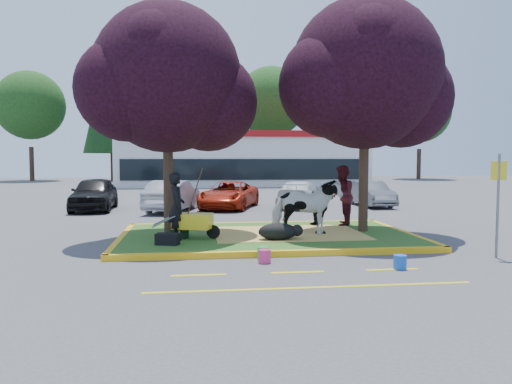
{
  "coord_description": "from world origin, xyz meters",
  "views": [
    {
      "loc": [
        -2.1,
        -13.99,
        2.34
      ],
      "look_at": [
        -0.27,
        0.5,
        1.32
      ],
      "focal_mm": 35.0,
      "sensor_mm": 36.0,
      "label": 1
    }
  ],
  "objects": [
    {
      "name": "fire_lane_stripe_c",
      "position": [
        2.0,
        -4.2,
        0.0
      ],
      "size": [
        1.1,
        0.12,
        0.01
      ],
      "primitive_type": "cube",
      "color": "yellow",
      "rests_on": "ground"
    },
    {
      "name": "fire_lane_long",
      "position": [
        0.0,
        -5.4,
        0.0
      ],
      "size": [
        6.0,
        0.1,
        0.01
      ],
      "primitive_type": "cube",
      "color": "yellow",
      "rests_on": "ground"
    },
    {
      "name": "bucket_pink",
      "position": [
        -0.55,
        -3.22,
        0.15
      ],
      "size": [
        0.32,
        0.32,
        0.3
      ],
      "primitive_type": "cylinder",
      "rotation": [
        0.0,
        0.0,
        -0.18
      ],
      "color": "#DB306C",
      "rests_on": "ground"
    },
    {
      "name": "car_red",
      "position": [
        -0.47,
        8.72,
        0.62
      ],
      "size": [
        3.37,
        4.86,
        1.23
      ],
      "primitive_type": "imported",
      "rotation": [
        0.0,
        0.0,
        -0.33
      ],
      "color": "#A9240E",
      "rests_on": "ground"
    },
    {
      "name": "median_island",
      "position": [
        0.0,
        0.0,
        0.07
      ],
      "size": [
        8.0,
        5.0,
        0.15
      ],
      "primitive_type": "cube",
      "color": "#28591B",
      "rests_on": "ground"
    },
    {
      "name": "sign_post",
      "position": [
        4.88,
        -3.34,
        1.48
      ],
      "size": [
        0.33,
        0.14,
        2.41
      ],
      "rotation": [
        0.0,
        0.0,
        -0.34
      ],
      "color": "slate",
      "rests_on": "ground"
    },
    {
      "name": "retail_building",
      "position": [
        2.0,
        27.98,
        2.25
      ],
      "size": [
        20.4,
        8.4,
        4.4
      ],
      "color": "silver",
      "rests_on": "ground"
    },
    {
      "name": "visitor_a",
      "position": [
        2.62,
        1.43,
        1.11
      ],
      "size": [
        1.04,
        1.15,
        1.93
      ],
      "primitive_type": "imported",
      "rotation": [
        0.0,
        0.0,
        -1.98
      ],
      "color": "#46141C",
      "rests_on": "median_island"
    },
    {
      "name": "fire_lane_stripe_a",
      "position": [
        -2.0,
        -4.2,
        0.0
      ],
      "size": [
        1.1,
        0.12,
        0.01
      ],
      "primitive_type": "cube",
      "color": "yellow",
      "rests_on": "ground"
    },
    {
      "name": "curb_near",
      "position": [
        0.0,
        -2.58,
        0.07
      ],
      "size": [
        8.3,
        0.16,
        0.15
      ],
      "primitive_type": "cube",
      "color": "yellow",
      "rests_on": "ground"
    },
    {
      "name": "bucket_green",
      "position": [
        -0.52,
        -2.8,
        0.14
      ],
      "size": [
        0.35,
        0.35,
        0.28
      ],
      "primitive_type": "cylinder",
      "rotation": [
        0.0,
        0.0,
        0.4
      ],
      "color": "green",
      "rests_on": "ground"
    },
    {
      "name": "tree_purple_left",
      "position": [
        -2.78,
        0.38,
        4.36
      ],
      "size": [
        5.06,
        4.2,
        6.51
      ],
      "color": "black",
      "rests_on": "median_island"
    },
    {
      "name": "car_black",
      "position": [
        -6.44,
        8.67,
        0.73
      ],
      "size": [
        1.85,
        4.34,
        1.46
      ],
      "primitive_type": "imported",
      "rotation": [
        0.0,
        0.0,
        0.03
      ],
      "color": "black",
      "rests_on": "ground"
    },
    {
      "name": "car_silver",
      "position": [
        -2.98,
        7.77,
        0.67
      ],
      "size": [
        2.45,
        4.31,
        1.34
      ],
      "primitive_type": "imported",
      "rotation": [
        0.0,
        0.0,
        2.87
      ],
      "color": "#9A9BA1",
      "rests_on": "ground"
    },
    {
      "name": "bucket_blue",
      "position": [
        2.18,
        -4.17,
        0.15
      ],
      "size": [
        0.36,
        0.36,
        0.3
      ],
      "primitive_type": "cylinder",
      "rotation": [
        0.0,
        0.0,
        0.4
      ],
      "color": "blue",
      "rests_on": "ground"
    },
    {
      "name": "wheelbarrow",
      "position": [
        -2.11,
        -0.64,
        0.62
      ],
      "size": [
        1.81,
        0.87,
        0.68
      ],
      "rotation": [
        0.0,
        0.0,
        -0.3
      ],
      "color": "black",
      "rests_on": "median_island"
    },
    {
      "name": "ground",
      "position": [
        0.0,
        0.0,
        0.0
      ],
      "size": [
        90.0,
        90.0,
        0.0
      ],
      "primitive_type": "plane",
      "color": "#424244",
      "rests_on": "ground"
    },
    {
      "name": "visitor_b",
      "position": [
        1.78,
        1.62,
        0.72
      ],
      "size": [
        0.33,
        0.68,
        1.13
      ],
      "primitive_type": "imported",
      "rotation": [
        0.0,
        0.0,
        -1.49
      ],
      "color": "black",
      "rests_on": "median_island"
    },
    {
      "name": "cow",
      "position": [
        1.01,
        -0.5,
        0.94
      ],
      "size": [
        1.91,
        0.92,
        1.59
      ],
      "primitive_type": "imported",
      "rotation": [
        0.0,
        0.0,
        1.54
      ],
      "color": "white",
      "rests_on": "median_island"
    },
    {
      "name": "curb_far",
      "position": [
        0.0,
        2.58,
        0.07
      ],
      "size": [
        8.3,
        0.16,
        0.15
      ],
      "primitive_type": "cube",
      "color": "yellow",
      "rests_on": "ground"
    },
    {
      "name": "tree_purple_right",
      "position": [
        2.92,
        0.18,
        4.56
      ],
      "size": [
        5.3,
        4.4,
        6.82
      ],
      "color": "black",
      "rests_on": "median_island"
    },
    {
      "name": "curb_right",
      "position": [
        4.08,
        0.0,
        0.07
      ],
      "size": [
        0.16,
        5.3,
        0.15
      ],
      "primitive_type": "cube",
      "color": "yellow",
      "rests_on": "ground"
    },
    {
      "name": "fire_lane_stripe_b",
      "position": [
        0.0,
        -4.2,
        0.0
      ],
      "size": [
        1.1,
        0.12,
        0.01
      ],
      "primitive_type": "cube",
      "color": "yellow",
      "rests_on": "ground"
    },
    {
      "name": "car_white",
      "position": [
        2.91,
        9.04,
        0.61
      ],
      "size": [
        3.19,
        4.54,
        1.22
      ],
      "primitive_type": "imported",
      "rotation": [
        0.0,
        0.0,
        2.75
      ],
      "color": "silver",
      "rests_on": "ground"
    },
    {
      "name": "straw_bedding",
      "position": [
        0.6,
        0.0,
        0.15
      ],
      "size": [
        4.2,
        3.0,
        0.01
      ],
      "primitive_type": "cube",
      "color": "#CEB554",
      "rests_on": "median_island"
    },
    {
      "name": "treeline",
      "position": [
        1.23,
        37.61,
        7.73
      ],
      "size": [
        46.58,
        7.8,
        14.63
      ],
      "color": "black",
      "rests_on": "ground"
    },
    {
      "name": "gear_bag_green",
      "position": [
        -2.48,
        -0.51,
        0.27
      ],
      "size": [
        0.5,
        0.42,
        0.23
      ],
      "primitive_type": "cube",
      "rotation": [
        0.0,
        0.0,
        -0.4
      ],
      "color": "black",
      "rests_on": "median_island"
    },
    {
      "name": "car_grey",
      "position": [
        6.31,
        8.84,
        0.6
      ],
      "size": [
        1.34,
        3.66,
        1.2
      ],
      "primitive_type": "imported",
      "rotation": [
        0.0,
        0.0,
        0.02
      ],
      "color": "slate",
      "rests_on": "ground"
    },
    {
      "name": "gear_bag_dark",
      "position": [
        -2.75,
        -1.47,
        0.29
      ],
      "size": [
        0.63,
        0.46,
        0.29
      ],
      "primitive_type": "cube",
      "rotation": [
        0.0,
        0.0,
        -0.31
      ],
      "color": "black",
      "rests_on": "median_island"
    },
    {
      "name": "calf",
      "position": [
        0.11,
        -1.12,
        0.38
      ],
      "size": [
        1.13,
        0.75,
        0.45
      ],
      "primitive_type": "ellipsoid",
      "rotation": [
        0.0,
        0.0,
        0.16
      ],
      "color": "black",
      "rests_on": "median_island"
    },
    {
      "name": "curb_left",
      "position": [
        -4.08,
        0.0,
        0.07
      ],
      "size": [
        0.16,
        5.3,
        0.15
      ],
      "primitive_type": "cube",
      "color": "yellow",
      "rests_on": "ground"
    },
    {
      "name": "handler",
      "position": [
        -2.54,
        -0.67,
        1.04
      ],
      "size": [
        0.51,
        0.7,
        1.78
      ],
      "primitive_type": "imported",
      "rotation": [
        0.0,
        0.0,
        1.71
      ],
      "color": "black",
      "rests_on": "median_island"
    }
  ]
}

